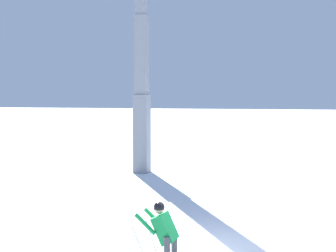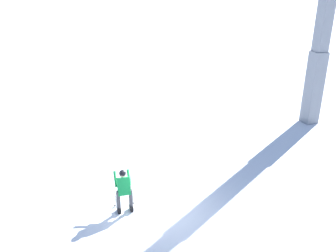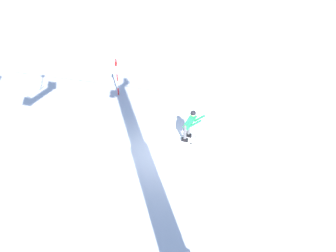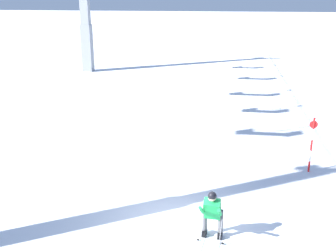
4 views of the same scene
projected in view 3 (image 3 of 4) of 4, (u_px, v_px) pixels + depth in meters
ground_plane at (171, 151)px, 14.31m from camera, size 260.00×260.00×0.00m
skier_carving_main at (190, 123)px, 14.62m from camera, size 1.74×0.78×1.57m
trail_marker_pole at (117, 76)px, 18.45m from camera, size 0.07×0.28×2.05m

